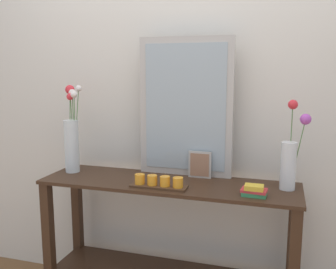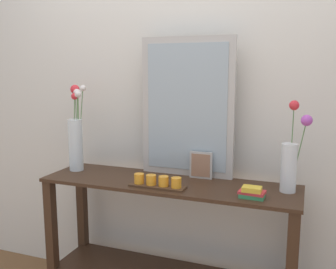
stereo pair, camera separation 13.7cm
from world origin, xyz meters
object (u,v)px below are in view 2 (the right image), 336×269
at_px(console_table, 168,233).
at_px(tall_vase_left, 76,136).
at_px(candle_tray, 157,182).
at_px(picture_frame_small, 201,165).
at_px(vase_right, 291,160).
at_px(mirror_leaning, 187,108).
at_px(book_stack, 252,193).

relative_size(console_table, tall_vase_left, 2.73).
distance_m(candle_tray, picture_frame_small, 0.32).
bearing_deg(vase_right, mirror_leaning, 169.32).
height_order(tall_vase_left, vase_right, tall_vase_left).
height_order(console_table, mirror_leaning, mirror_leaning).
xyz_separation_m(console_table, vase_right, (0.67, 0.06, 0.49)).
xyz_separation_m(mirror_leaning, candle_tray, (-0.07, -0.30, -0.39)).
height_order(tall_vase_left, book_stack, tall_vase_left).
bearing_deg(tall_vase_left, candle_tray, -14.77).
relative_size(tall_vase_left, book_stack, 4.01).
relative_size(console_table, candle_tray, 4.71).
bearing_deg(mirror_leaning, book_stack, -33.05).
bearing_deg(console_table, book_stack, -12.49).
distance_m(console_table, book_stack, 0.62).
xyz_separation_m(console_table, candle_tray, (-0.02, -0.12, 0.35)).
bearing_deg(book_stack, tall_vase_left, 172.14).
bearing_deg(console_table, candle_tray, -98.73).
height_order(mirror_leaning, picture_frame_small, mirror_leaning).
bearing_deg(tall_vase_left, mirror_leaning, 10.27).
height_order(candle_tray, picture_frame_small, picture_frame_small).
bearing_deg(candle_tray, console_table, 81.27).
height_order(mirror_leaning, candle_tray, mirror_leaning).
relative_size(console_table, vase_right, 3.08).
height_order(vase_right, picture_frame_small, vase_right).
height_order(console_table, tall_vase_left, tall_vase_left).
distance_m(vase_right, book_stack, 0.28).
relative_size(vase_right, book_stack, 3.55).
bearing_deg(candle_tray, book_stack, 0.94).
xyz_separation_m(tall_vase_left, picture_frame_small, (0.81, 0.09, -0.14)).
xyz_separation_m(picture_frame_small, book_stack, (0.34, -0.25, -0.05)).
bearing_deg(tall_vase_left, picture_frame_small, 6.25).
distance_m(picture_frame_small, book_stack, 0.42).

